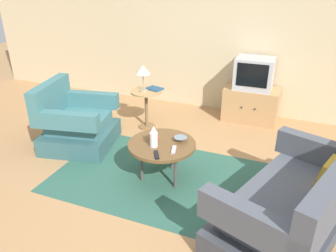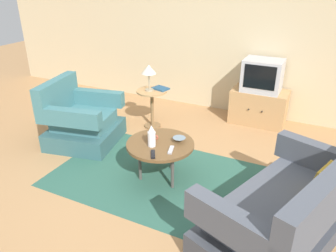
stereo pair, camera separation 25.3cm
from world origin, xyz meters
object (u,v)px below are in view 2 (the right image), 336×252
side_table (152,101)px  tv_remote_dark (153,154)px  book (161,88)px  coffee_table (160,146)px  vase (152,136)px  table_lamp (149,70)px  couch (286,213)px  tv_stand (259,107)px  tv_remote_silver (171,150)px  bowl (179,140)px  television (262,75)px  armchair (81,122)px  mug (152,136)px

side_table → tv_remote_dark: bearing=-61.0°
side_table → book: bearing=48.8°
coffee_table → vase: size_ratio=3.10×
tv_remote_dark → table_lamp: bearing=0.9°
side_table → book: book is taller
couch → tv_remote_dark: couch is taller
coffee_table → vase: vase is taller
table_lamp → book: 0.34m
coffee_table → vase: bearing=-117.4°
couch → vase: size_ratio=7.09×
tv_stand → tv_remote_dark: bearing=-104.8°
tv_remote_dark → tv_remote_silver: same height
coffee_table → tv_remote_silver: 0.21m
tv_remote_silver → book: book is taller
couch → tv_stand: (-0.75, 2.44, -0.03)m
tv_remote_dark → tv_remote_silver: bearing=-67.0°
bowl → television: bearing=75.8°
vase → coffee_table: bearing=62.6°
side_table → vase: bearing=-61.4°
side_table → tv_remote_silver: 1.59m
bowl → table_lamp: bearing=132.5°
tv_remote_silver → couch: bearing=62.0°
television → tv_stand: bearing=90.0°
television → vase: television is taller
coffee_table → side_table: bearing=122.3°
side_table → bowl: (0.92, -1.06, 0.06)m
side_table → tv_stand: size_ratio=0.71×
armchair → television: bearing=118.3°
television → mug: 2.17m
mug → bowl: bearing=15.2°
tv_remote_silver → bowl: bearing=166.6°
armchair → tv_stand: (2.06, 1.73, -0.04)m
bowl → armchair: bearing=172.6°
television → mug: (-0.79, -2.01, -0.27)m
armchair → table_lamp: 1.20m
armchair → coffee_table: 1.44m
bowl → book: bearing=125.4°
side_table → tv_remote_silver: side_table is taller
armchair → tv_remote_dark: bearing=56.3°
side_table → bowl: side_table is taller
mug → tv_remote_dark: 0.35m
armchair → table_lamp: (0.62, 0.83, 0.59)m
table_lamp → bowl: (0.95, -1.04, -0.41)m
coffee_table → book: bearing=117.0°
armchair → side_table: (0.65, 0.86, 0.12)m
table_lamp → coffee_table: bearing=-56.1°
mug → tv_remote_silver: bearing=-24.7°
couch → coffee_table: bearing=94.3°
tv_stand → bowl: bearing=-104.2°
armchair → tv_stand: armchair is taller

